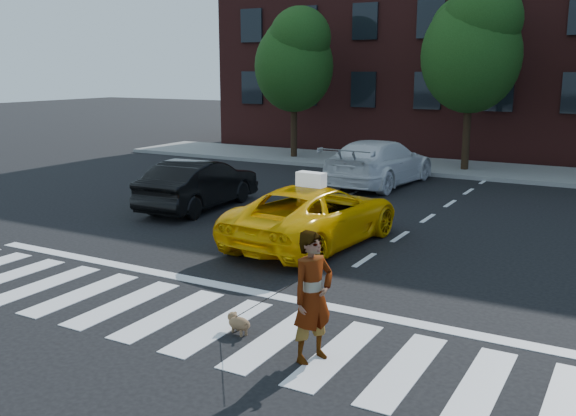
% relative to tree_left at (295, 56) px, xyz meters
% --- Properties ---
extents(ground, '(120.00, 120.00, 0.00)m').
position_rel_tree_left_xyz_m(ground, '(6.97, -17.00, -4.44)').
color(ground, black).
rests_on(ground, ground).
extents(crosswalk, '(13.00, 2.40, 0.01)m').
position_rel_tree_left_xyz_m(crosswalk, '(6.97, -17.00, -4.43)').
color(crosswalk, silver).
rests_on(crosswalk, ground).
extents(stop_line, '(12.00, 0.30, 0.01)m').
position_rel_tree_left_xyz_m(stop_line, '(6.97, -15.40, -4.43)').
color(stop_line, silver).
rests_on(stop_line, ground).
extents(sidewalk_far, '(30.00, 4.00, 0.15)m').
position_rel_tree_left_xyz_m(sidewalk_far, '(6.97, 0.50, -4.37)').
color(sidewalk_far, slate).
rests_on(sidewalk_far, ground).
extents(building, '(26.00, 10.00, 12.00)m').
position_rel_tree_left_xyz_m(building, '(6.97, 8.00, 1.56)').
color(building, '#4C1E1B').
rests_on(building, ground).
extents(tree_left, '(3.39, 3.38, 6.50)m').
position_rel_tree_left_xyz_m(tree_left, '(0.00, 0.00, 0.00)').
color(tree_left, black).
rests_on(tree_left, ground).
extents(tree_mid, '(3.69, 3.69, 7.10)m').
position_rel_tree_left_xyz_m(tree_mid, '(7.50, -0.00, 0.41)').
color(tree_mid, black).
rests_on(tree_mid, ground).
extents(taxi, '(2.67, 5.10, 1.37)m').
position_rel_tree_left_xyz_m(taxi, '(7.07, -11.97, -3.75)').
color(taxi, '#F3B205').
rests_on(taxi, ground).
extents(black_sedan, '(1.74, 4.37, 1.42)m').
position_rel_tree_left_xyz_m(black_sedan, '(2.45, -10.15, -3.73)').
color(black_sedan, black).
rests_on(black_sedan, ground).
extents(white_suv, '(2.52, 5.53, 1.57)m').
position_rel_tree_left_xyz_m(white_suv, '(5.57, -4.10, -3.66)').
color(white_suv, silver).
rests_on(white_suv, ground).
extents(woman, '(0.66, 0.78, 1.83)m').
position_rel_tree_left_xyz_m(woman, '(9.75, -17.32, -3.52)').
color(woman, '#999999').
rests_on(woman, ground).
extents(dog, '(0.50, 0.33, 0.29)m').
position_rel_tree_left_xyz_m(dog, '(8.35, -17.06, -4.27)').
color(dog, olive).
rests_on(dog, ground).
extents(taxi_sign, '(0.67, 0.33, 0.32)m').
position_rel_tree_left_xyz_m(taxi_sign, '(7.07, -12.17, -2.91)').
color(taxi_sign, white).
rests_on(taxi_sign, taxi).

